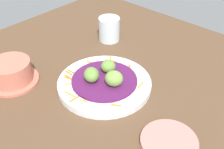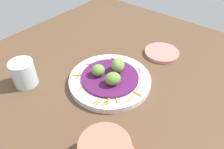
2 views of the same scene
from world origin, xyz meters
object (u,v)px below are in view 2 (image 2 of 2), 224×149
object	(u,v)px
side_plate_small	(162,53)
main_plate	(110,80)
guac_scoop_center	(114,79)
water_glass	(24,73)
guac_scoop_right	(118,65)
guac_scoop_left	(98,70)

from	to	relation	value
side_plate_small	main_plate	bearing A→B (deg)	168.34
main_plate	guac_scoop_center	distance (cm)	5.31
main_plate	side_plate_small	size ratio (longest dim) A/B	2.03
side_plate_small	water_glass	bearing A→B (deg)	148.45
guac_scoop_center	guac_scoop_right	size ratio (longest dim) A/B	0.99
main_plate	water_glass	bearing A→B (deg)	129.82
guac_scoop_right	water_glass	bearing A→B (deg)	135.14
guac_scoop_center	water_glass	xyz separation A→B (cm)	(-15.16, 23.85, -0.49)
guac_scoop_left	guac_scoop_right	xyz separation A→B (cm)	(5.46, -3.64, 0.47)
guac_scoop_left	side_plate_small	size ratio (longest dim) A/B	0.33
side_plate_small	guac_scoop_center	bearing A→B (deg)	175.84
guac_scoop_center	side_plate_small	distance (cm)	27.25
guac_scoop_center	water_glass	distance (cm)	28.27
guac_scoop_right	main_plate	bearing A→B (deg)	176.33
guac_scoop_left	guac_scoop_right	distance (cm)	6.58
water_glass	guac_scoop_center	bearing A→B (deg)	-57.57
main_plate	guac_scoop_left	bearing A→B (deg)	116.33
main_plate	guac_scoop_center	bearing A→B (deg)	-123.67
guac_scoop_left	main_plate	bearing A→B (deg)	-63.67
main_plate	side_plate_small	xyz separation A→B (cm)	(24.77, -5.11, -0.35)
main_plate	guac_scoop_right	bearing A→B (deg)	-3.67
water_glass	side_plate_small	bearing A→B (deg)	-31.55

